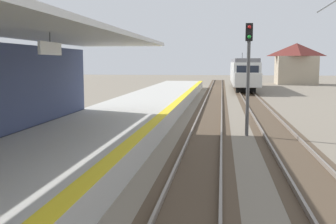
# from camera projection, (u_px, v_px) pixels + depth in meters

# --- Properties ---
(station_platform) EXTENTS (5.00, 80.00, 0.91)m
(station_platform) POSITION_uv_depth(u_px,v_px,m) (90.00, 139.00, 15.76)
(station_platform) COLOR #B7B5AD
(station_platform) RESTS_ON ground
(track_pair_nearest_platform) EXTENTS (2.34, 120.00, 0.16)m
(track_pair_nearest_platform) POSITION_uv_depth(u_px,v_px,m) (206.00, 133.00, 19.16)
(track_pair_nearest_platform) COLOR #4C3D2D
(track_pair_nearest_platform) RESTS_ON ground
(track_pair_middle) EXTENTS (2.34, 120.00, 0.16)m
(track_pair_middle) POSITION_uv_depth(u_px,v_px,m) (279.00, 135.00, 18.71)
(track_pair_middle) COLOR #4C3D2D
(track_pair_middle) RESTS_ON ground
(approaching_train) EXTENTS (2.93, 19.60, 4.76)m
(approaching_train) POSITION_uv_depth(u_px,v_px,m) (243.00, 72.00, 51.11)
(approaching_train) COLOR silver
(approaching_train) RESTS_ON ground
(rail_signal_post) EXTENTS (0.32, 0.34, 5.20)m
(rail_signal_post) POSITION_uv_depth(u_px,v_px,m) (248.00, 68.00, 18.45)
(rail_signal_post) COLOR #4C4C4C
(rail_signal_post) RESTS_ON ground
(distant_trackside_house) EXTENTS (6.60, 5.28, 6.40)m
(distant_trackside_house) POSITION_uv_depth(u_px,v_px,m) (296.00, 63.00, 62.63)
(distant_trackside_house) COLOR tan
(distant_trackside_house) RESTS_ON ground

